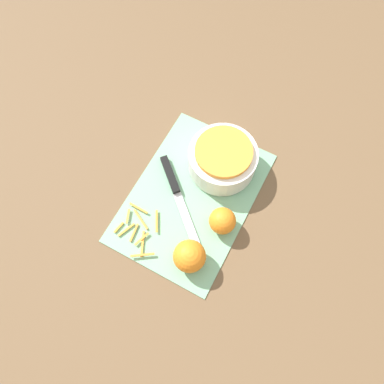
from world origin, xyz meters
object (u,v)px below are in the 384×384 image
at_px(knife, 174,185).
at_px(bowl_speckled, 223,159).
at_px(orange_left, 222,221).
at_px(orange_right, 190,256).

bearing_deg(knife, bowl_speckled, 94.73).
xyz_separation_m(bowl_speckled, knife, (0.11, -0.09, -0.04)).
xyz_separation_m(knife, orange_left, (0.04, 0.16, 0.03)).
bearing_deg(orange_right, bowl_speckled, -170.36).
distance_m(bowl_speckled, orange_left, 0.17).
distance_m(knife, orange_left, 0.17).
bearing_deg(knife, orange_right, -8.05).
height_order(orange_left, orange_right, orange_right).
bearing_deg(orange_left, knife, -103.30).
relative_size(orange_left, orange_right, 0.85).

